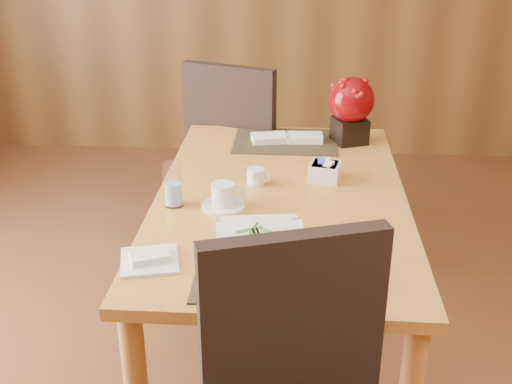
# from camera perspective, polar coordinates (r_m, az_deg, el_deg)

# --- Properties ---
(dining_table) EXTENTS (0.90, 1.50, 0.75)m
(dining_table) POSITION_cam_1_polar(r_m,az_deg,el_deg) (2.37, 2.20, -2.31)
(dining_table) COLOR #CC8938
(dining_table) RESTS_ON ground
(placemat_near) EXTENTS (0.45, 0.33, 0.01)m
(placemat_near) POSITION_cam_1_polar(r_m,az_deg,el_deg) (1.84, 1.66, -7.28)
(placemat_near) COLOR black
(placemat_near) RESTS_ON dining_table
(placemat_far) EXTENTS (0.45, 0.33, 0.01)m
(placemat_far) POSITION_cam_1_polar(r_m,az_deg,el_deg) (2.83, 2.62, 4.52)
(placemat_far) COLOR black
(placemat_far) RESTS_ON dining_table
(soup_setting) EXTENTS (0.30, 0.30, 0.11)m
(soup_setting) POSITION_cam_1_polar(r_m,az_deg,el_deg) (1.84, 0.44, -5.32)
(soup_setting) COLOR white
(soup_setting) RESTS_ON dining_table
(coffee_cup) EXTENTS (0.15, 0.15, 0.09)m
(coffee_cup) POSITION_cam_1_polar(r_m,az_deg,el_deg) (2.21, -2.94, -0.46)
(coffee_cup) COLOR white
(coffee_cup) RESTS_ON dining_table
(water_glass) EXTENTS (0.08, 0.08, 0.16)m
(water_glass) POSITION_cam_1_polar(r_m,az_deg,el_deg) (2.23, -7.39, 0.65)
(water_glass) COLOR silver
(water_glass) RESTS_ON dining_table
(creamer_jug) EXTENTS (0.10, 0.10, 0.06)m
(creamer_jug) POSITION_cam_1_polar(r_m,az_deg,el_deg) (2.40, -0.03, 1.41)
(creamer_jug) COLOR white
(creamer_jug) RESTS_ON dining_table
(sugar_caddy) EXTENTS (0.13, 0.13, 0.07)m
(sugar_caddy) POSITION_cam_1_polar(r_m,az_deg,el_deg) (2.45, 6.13, 1.82)
(sugar_caddy) COLOR white
(sugar_caddy) RESTS_ON dining_table
(berry_decor) EXTENTS (0.20, 0.20, 0.29)m
(berry_decor) POSITION_cam_1_polar(r_m,az_deg,el_deg) (2.81, 8.46, 7.57)
(berry_decor) COLOR black
(berry_decor) RESTS_ON dining_table
(napkins_far) EXTENTS (0.32, 0.14, 0.03)m
(napkins_far) POSITION_cam_1_polar(r_m,az_deg,el_deg) (2.83, 3.02, 4.83)
(napkins_far) COLOR white
(napkins_far) RESTS_ON dining_table
(bread_plate) EXTENTS (0.20, 0.20, 0.01)m
(bread_plate) POSITION_cam_1_polar(r_m,az_deg,el_deg) (1.92, -9.44, -6.05)
(bread_plate) COLOR white
(bread_plate) RESTS_ON dining_table
(far_chair) EXTENTS (0.62, 0.62, 1.04)m
(far_chair) POSITION_cam_1_polar(r_m,az_deg,el_deg) (3.21, -1.37, 3.80)
(far_chair) COLOR black
(far_chair) RESTS_ON ground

